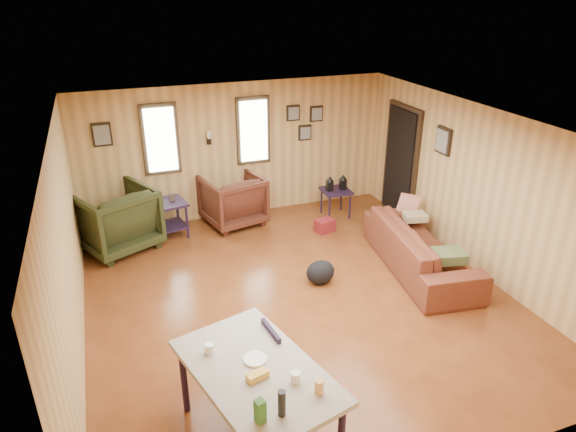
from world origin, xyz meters
name	(u,v)px	position (x,y,z in m)	size (l,w,h in m)	color
room	(303,207)	(0.17, 0.27, 1.21)	(5.54, 6.04, 2.44)	brown
sofa	(421,241)	(1.98, 0.10, 0.46)	(2.35, 0.69, 0.92)	brown
recliner_brown	(233,198)	(-0.22, 2.61, 0.49)	(0.95, 0.89, 0.98)	#4E2317
recliner_green	(116,216)	(-2.18, 2.34, 0.56)	(1.09, 1.02, 1.12)	#292F15
end_table	(167,213)	(-1.37, 2.47, 0.43)	(0.70, 0.66, 0.77)	#251531
side_table	(336,188)	(1.62, 2.27, 0.54)	(0.51, 0.51, 0.79)	#251531
cooler	(325,226)	(1.17, 1.74, 0.11)	(0.36, 0.29, 0.22)	maroon
backpack	(320,272)	(0.43, 0.23, 0.18)	(0.49, 0.43, 0.36)	black
sofa_pillows	(429,231)	(2.21, 0.26, 0.51)	(0.78, 1.88, 0.38)	#545E34
dining_table	(257,377)	(-1.22, -2.09, 0.75)	(1.34, 1.81, 1.06)	gray
dining_chair	(262,363)	(-1.03, -1.65, 0.49)	(0.44, 0.44, 0.88)	#292F15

